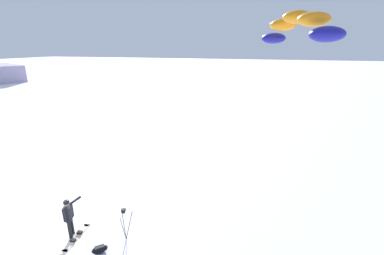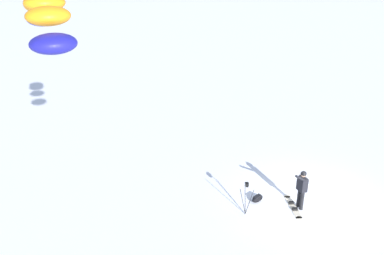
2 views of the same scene
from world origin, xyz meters
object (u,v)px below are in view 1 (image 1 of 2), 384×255
at_px(snowboarder, 69,214).
at_px(snowboard, 76,237).
at_px(gear_bag_large, 100,249).
at_px(camera_tripod, 124,218).
at_px(traction_kite, 296,27).

distance_m(snowboarder, snowboard, 1.02).
relative_size(snowboarder, gear_bag_large, 2.77).
xyz_separation_m(snowboarder, camera_tripod, (-2.20, -0.48, -0.02)).
distance_m(traction_kite, gear_bag_large, 10.71).
bearing_deg(snowboarder, snowboard, 170.56).
height_order(gear_bag_large, camera_tripod, camera_tripod).
height_order(snowboarder, snowboard, snowboarder).
bearing_deg(snowboard, camera_tripod, -165.33).
xyz_separation_m(traction_kite, camera_tripod, (5.61, 3.02, -6.96)).
distance_m(snowboard, gear_bag_large, 1.44).
bearing_deg(camera_tripod, snowboarder, 12.19).
bearing_deg(traction_kite, gear_bag_large, 32.24).
relative_size(snowboarder, snowboard, 0.95).
height_order(snowboarder, traction_kite, traction_kite).
xyz_separation_m(snowboard, traction_kite, (-7.58, -3.53, 7.94)).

